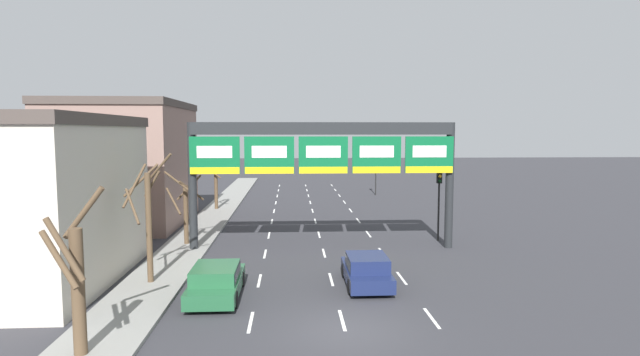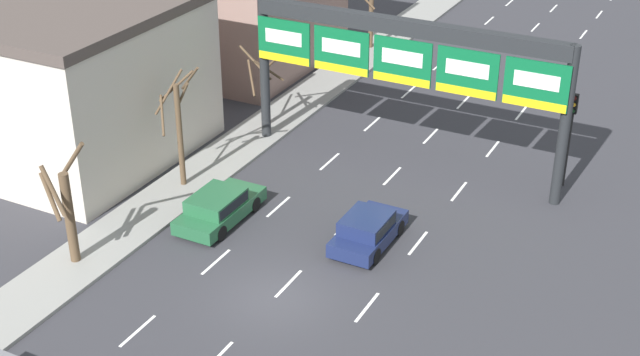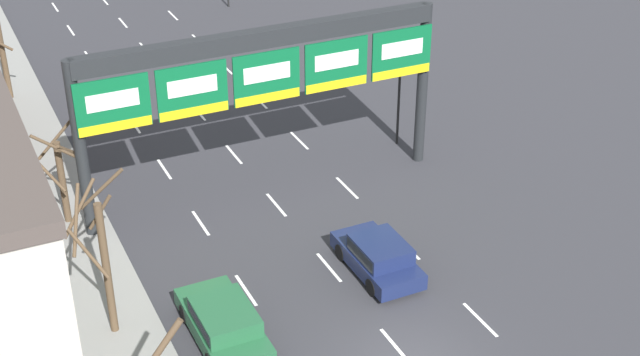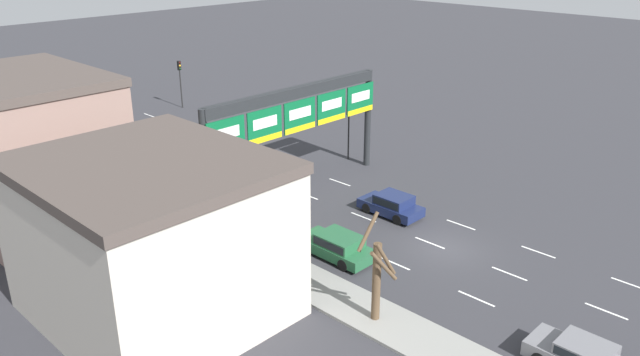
% 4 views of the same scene
% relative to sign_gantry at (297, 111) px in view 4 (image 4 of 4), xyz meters
% --- Properties ---
extents(ground_plane, '(220.00, 220.00, 0.00)m').
position_rel_sign_gantry_xyz_m(ground_plane, '(0.00, -11.89, -5.76)').
color(ground_plane, '#333338').
extents(sidewalk_left, '(2.80, 110.00, 0.15)m').
position_rel_sign_gantry_xyz_m(sidewalk_left, '(-8.00, -11.89, -5.68)').
color(sidewalk_left, gray).
rests_on(sidewalk_left, ground_plane).
extents(lane_dashes, '(6.72, 67.00, 0.01)m').
position_rel_sign_gantry_xyz_m(lane_dashes, '(-0.00, 1.61, -5.75)').
color(lane_dashes, white).
rests_on(lane_dashes, ground_plane).
extents(sign_gantry, '(15.27, 0.70, 7.34)m').
position_rel_sign_gantry_xyz_m(sign_gantry, '(0.00, 0.00, 0.00)').
color(sign_gantry, '#232628').
rests_on(sign_gantry, ground_plane).
extents(building_near, '(9.66, 10.99, 7.56)m').
position_rel_sign_gantry_xyz_m(building_near, '(-14.54, -5.57, -1.97)').
color(building_near, beige).
rests_on(building_near, ground_plane).
extents(building_far, '(8.47, 11.27, 8.99)m').
position_rel_sign_gantry_xyz_m(building_far, '(-13.95, 9.02, -1.25)').
color(building_far, gray).
rests_on(building_far, ground_plane).
extents(car_navy, '(1.90, 4.05, 1.40)m').
position_rel_sign_gantry_xyz_m(car_navy, '(1.49, -6.94, -5.01)').
color(car_navy, '#19234C').
rests_on(car_navy, ground_plane).
extents(car_green, '(1.98, 4.53, 1.38)m').
position_rel_sign_gantry_xyz_m(car_green, '(-4.92, -8.14, -5.02)').
color(car_green, '#235B38').
rests_on(car_green, ground_plane).
extents(car_grey, '(1.91, 4.05, 1.38)m').
position_rel_sign_gantry_xyz_m(car_grey, '(-5.13, -21.71, -5.02)').
color(car_grey, slate).
rests_on(car_grey, ground_plane).
extents(traffic_light_near_gantry, '(0.30, 0.35, 4.75)m').
position_rel_sign_gantry_xyz_m(traffic_light_near_gantry, '(7.21, 24.23, -2.37)').
color(traffic_light_near_gantry, black).
rests_on(traffic_light_near_gantry, ground_plane).
extents(traffic_light_mid_block, '(0.30, 0.35, 4.52)m').
position_rel_sign_gantry_xyz_m(traffic_light_mid_block, '(7.34, 1.87, -2.53)').
color(traffic_light_mid_block, black).
rests_on(traffic_light_mid_block, ground_plane).
extents(tree_bare_closest, '(1.30, 1.36, 4.81)m').
position_rel_sign_gantry_xyz_m(tree_bare_closest, '(-8.34, 14.81, -3.07)').
color(tree_bare_closest, brown).
rests_on(tree_bare_closest, sidewalk_left).
extents(tree_bare_second, '(2.17, 2.20, 5.72)m').
position_rel_sign_gantry_xyz_m(tree_bare_second, '(-8.18, -6.15, -2.63)').
color(tree_bare_second, brown).
rests_on(tree_bare_second, sidewalk_left).
extents(tree_bare_third, '(1.60, 1.62, 5.03)m').
position_rel_sign_gantry_xyz_m(tree_bare_third, '(-8.20, -13.53, -3.31)').
color(tree_bare_third, brown).
rests_on(tree_bare_third, sidewalk_left).
extents(tree_bare_furthest, '(2.28, 2.03, 4.43)m').
position_rel_sign_gantry_xyz_m(tree_bare_furthest, '(-8.09, 1.24, -3.38)').
color(tree_bare_furthest, brown).
rests_on(tree_bare_furthest, sidewalk_left).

